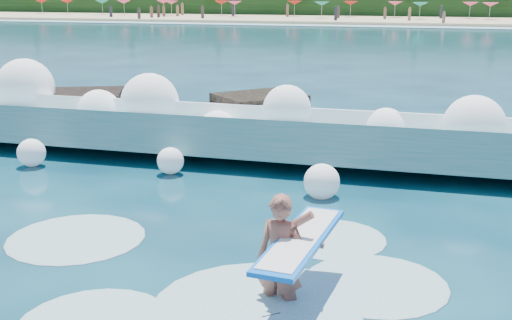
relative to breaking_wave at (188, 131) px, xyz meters
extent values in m
plane|color=#07283C|center=(1.66, -6.58, -0.59)|extent=(200.00, 200.00, 0.00)
cube|color=tan|center=(1.66, 71.42, -0.39)|extent=(140.00, 20.00, 0.40)
cube|color=silver|center=(1.66, 60.42, -0.55)|extent=(140.00, 5.00, 0.08)
cube|color=black|center=(1.66, 81.42, 1.91)|extent=(140.00, 4.00, 5.00)
cube|color=teal|center=(0.00, -0.16, -0.10)|extent=(19.69, 3.00, 1.64)
cube|color=white|center=(0.00, 0.64, 0.39)|extent=(19.69, 1.39, 0.77)
cube|color=black|center=(-4.23, 1.44, -0.08)|extent=(3.33, 2.96, 1.49)
cube|color=black|center=(-1.23, 0.64, -0.19)|extent=(2.30, 1.93, 1.15)
cube|color=black|center=(1.47, 1.84, -0.03)|extent=(2.92, 2.92, 1.61)
imported|color=brown|center=(4.37, -7.65, 0.03)|extent=(0.76, 0.56, 1.91)
cube|color=blue|center=(4.65, -7.60, 0.36)|extent=(0.83, 2.65, 0.07)
cube|color=white|center=(4.65, -7.60, 0.38)|extent=(0.70, 2.42, 0.07)
cylinder|color=black|center=(4.55, -8.85, -0.14)|extent=(0.01, 0.91, 0.43)
sphere|color=white|center=(-5.31, 0.51, 0.88)|extent=(1.71, 1.71, 1.71)
sphere|color=white|center=(-2.68, 0.07, 0.38)|extent=(1.23, 1.23, 1.23)
sphere|color=white|center=(-1.16, 0.14, 0.70)|extent=(1.59, 1.59, 1.59)
sphere|color=white|center=(0.99, -0.46, 0.17)|extent=(1.04, 1.04, 1.04)
sphere|color=white|center=(2.72, -0.08, 0.75)|extent=(1.23, 1.23, 1.23)
sphere|color=white|center=(5.19, 0.15, 0.33)|extent=(1.04, 1.04, 1.04)
sphere|color=white|center=(7.23, -0.34, 0.62)|extent=(1.44, 1.44, 1.44)
sphere|color=white|center=(-3.23, -2.39, -0.24)|extent=(0.70, 0.70, 0.70)
sphere|color=white|center=(0.36, -2.10, -0.26)|extent=(0.64, 0.64, 0.64)
sphere|color=white|center=(4.12, -2.82, -0.26)|extent=(0.77, 0.77, 0.77)
ellipsoid|color=silver|center=(4.10, -7.91, -0.59)|extent=(3.00, 3.00, 0.15)
ellipsoid|color=silver|center=(5.63, -6.73, -0.59)|extent=(2.21, 2.21, 0.11)
ellipsoid|color=silver|center=(0.32, -6.30, -0.59)|extent=(2.46, 2.46, 0.12)
ellipsoid|color=silver|center=(4.70, -5.11, -0.59)|extent=(1.98, 1.98, 0.10)
cone|color=red|center=(-53.86, 74.71, 1.66)|extent=(2.00, 2.00, 0.50)
cone|color=red|center=(-48.93, 74.06, 1.66)|extent=(2.00, 2.00, 0.50)
cone|color=#147E77|center=(-42.36, 72.95, 1.66)|extent=(2.00, 2.00, 0.50)
cone|color=#E74371|center=(-38.96, 73.25, 1.66)|extent=(2.00, 2.00, 0.50)
cone|color=#E74371|center=(-33.78, 75.90, 1.66)|extent=(2.00, 2.00, 0.50)
cone|color=#E74371|center=(-30.86, 72.07, 1.66)|extent=(2.00, 2.00, 0.50)
cone|color=red|center=(-24.00, 74.22, 1.66)|extent=(2.00, 2.00, 0.50)
cone|color=#E74371|center=(-21.20, 71.64, 1.66)|extent=(2.00, 2.00, 0.50)
cone|color=red|center=(-13.59, 75.75, 1.66)|extent=(2.00, 2.00, 0.50)
cone|color=#147E77|center=(-8.86, 70.97, 1.66)|extent=(2.00, 2.00, 0.50)
cone|color=red|center=(-5.63, 75.55, 1.66)|extent=(2.00, 2.00, 0.50)
cone|color=#E74371|center=(0.42, 75.32, 1.66)|extent=(2.00, 2.00, 0.50)
cone|color=#147E77|center=(3.84, 71.18, 1.66)|extent=(2.00, 2.00, 0.50)
cone|color=#E74371|center=(10.08, 74.22, 1.66)|extent=(2.00, 2.00, 0.50)
cone|color=#E74371|center=(12.41, 72.34, 1.66)|extent=(2.00, 2.00, 0.50)
cube|color=#3F332D|center=(-20.53, 72.01, 0.58)|extent=(0.35, 0.22, 1.55)
cube|color=#8C664C|center=(-9.57, 71.94, 0.48)|extent=(0.35, 0.22, 1.35)
cube|color=brown|center=(6.49, 73.83, 0.52)|extent=(0.35, 0.22, 1.44)
cube|color=#3F332D|center=(-13.92, 74.86, 0.60)|extent=(0.35, 0.22, 1.59)
cube|color=brown|center=(-52.33, 64.08, 0.54)|extent=(0.35, 0.22, 1.46)
cube|color=#3F332D|center=(0.96, 66.13, 0.55)|extent=(0.35, 0.22, 1.48)
cube|color=#8C664C|center=(-16.99, 63.48, 0.52)|extent=(0.35, 0.22, 1.43)
cube|color=brown|center=(-33.47, 65.63, 0.49)|extent=(0.35, 0.22, 1.37)
cube|color=brown|center=(12.82, 73.05, 0.54)|extent=(0.35, 0.22, 1.46)
cube|color=#8C664C|center=(-41.05, 69.08, 0.49)|extent=(0.35, 0.22, 1.37)
camera|label=1|loc=(6.27, -15.71, 3.72)|focal=45.00mm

